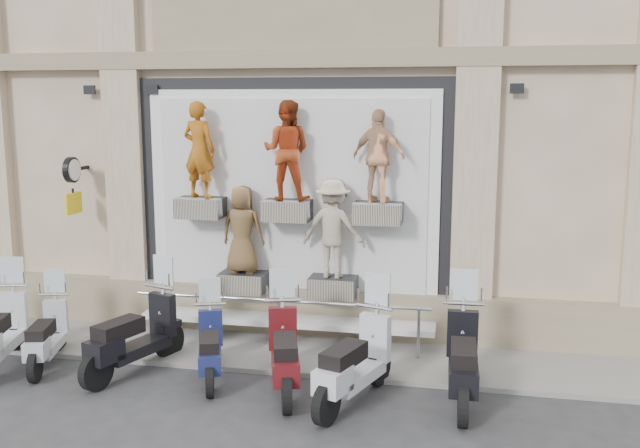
% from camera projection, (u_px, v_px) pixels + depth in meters
% --- Properties ---
extents(ground, '(90.00, 90.00, 0.00)m').
position_uv_depth(ground, '(243.00, 401.00, 9.98)').
color(ground, '#303033').
rests_on(ground, ground).
extents(sidewalk, '(16.00, 2.20, 0.08)m').
position_uv_depth(sidewalk, '(281.00, 348.00, 12.00)').
color(sidewalk, gray).
rests_on(sidewalk, ground).
extents(building, '(14.00, 8.60, 12.00)m').
position_uv_depth(building, '(335.00, 16.00, 15.71)').
color(building, beige).
rests_on(building, ground).
extents(shop_vitrine, '(5.60, 0.83, 4.30)m').
position_uv_depth(shop_vitrine, '(294.00, 206.00, 12.21)').
color(shop_vitrine, black).
rests_on(shop_vitrine, ground).
extents(guard_rail, '(5.06, 0.10, 0.93)m').
position_uv_depth(guard_rail, '(279.00, 326.00, 11.83)').
color(guard_rail, '#9EA0A5').
rests_on(guard_rail, ground).
extents(clock_sign_bracket, '(0.10, 0.80, 1.02)m').
position_uv_depth(clock_sign_bracket, '(73.00, 178.00, 12.66)').
color(clock_sign_bracket, black).
rests_on(clock_sign_bracket, ground).
extents(scooter_c, '(0.99, 1.85, 1.44)m').
position_uv_depth(scooter_c, '(46.00, 323.00, 11.18)').
color(scooter_c, '#A8ABB6').
rests_on(scooter_c, ground).
extents(scooter_d, '(1.27, 2.21, 1.73)m').
position_uv_depth(scooter_d, '(133.00, 319.00, 10.87)').
color(scooter_d, black).
rests_on(scooter_d, ground).
extents(scooter_e, '(1.07, 1.84, 1.44)m').
position_uv_depth(scooter_e, '(210.00, 334.00, 10.64)').
color(scooter_e, '#151C4C').
rests_on(scooter_e, ground).
extents(scooter_f, '(1.16, 2.14, 1.67)m').
position_uv_depth(scooter_f, '(284.00, 336.00, 10.19)').
color(scooter_f, '#4E0D11').
rests_on(scooter_f, ground).
extents(scooter_g, '(1.27, 2.20, 1.72)m').
position_uv_depth(scooter_g, '(355.00, 344.00, 9.76)').
color(scooter_g, silver).
rests_on(scooter_g, ground).
extents(scooter_h, '(0.68, 2.16, 1.74)m').
position_uv_depth(scooter_h, '(463.00, 342.00, 9.82)').
color(scooter_h, black).
rests_on(scooter_h, ground).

